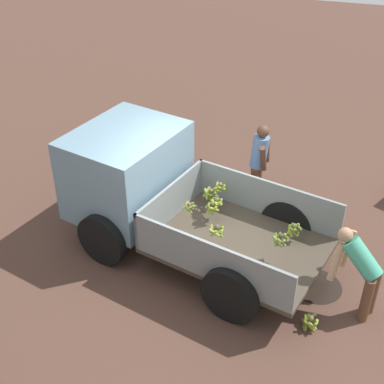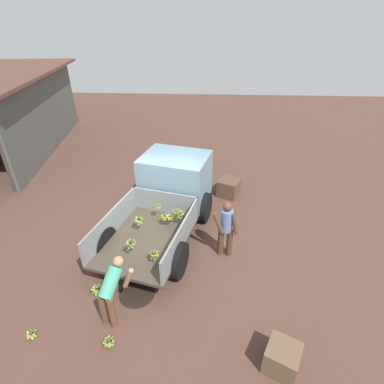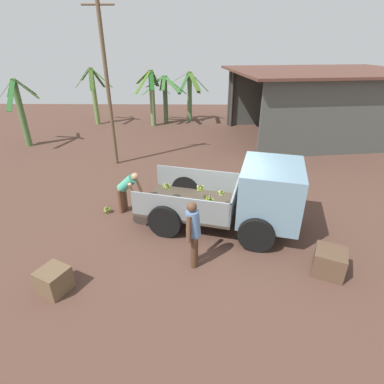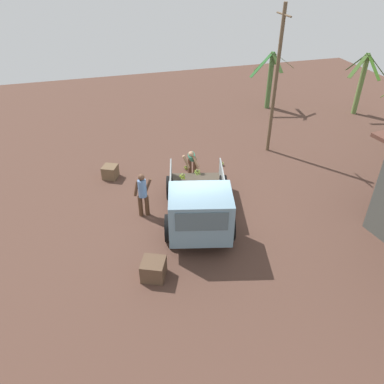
{
  "view_description": "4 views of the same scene",
  "coord_description": "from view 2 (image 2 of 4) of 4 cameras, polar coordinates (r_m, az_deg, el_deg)",
  "views": [
    {
      "loc": [
        -2.14,
        6.76,
        5.99
      ],
      "look_at": [
        -0.02,
        0.26,
        1.44
      ],
      "focal_mm": 50.0,
      "sensor_mm": 36.0,
      "label": 1
    },
    {
      "loc": [
        -6.7,
        -1.34,
        5.51
      ],
      "look_at": [
        0.05,
        -0.96,
        1.49
      ],
      "focal_mm": 28.0,
      "sensor_mm": 36.0,
      "label": 2
    },
    {
      "loc": [
        -0.59,
        -7.48,
        4.76
      ],
      "look_at": [
        -0.7,
        -0.4,
        1.17
      ],
      "focal_mm": 28.0,
      "sensor_mm": 36.0,
      "label": 3
    },
    {
      "loc": [
        10.21,
        -3.19,
        8.19
      ],
      "look_at": [
        0.41,
        -0.38,
        1.38
      ],
      "focal_mm": 35.0,
      "sensor_mm": 36.0,
      "label": 4
    }
  ],
  "objects": [
    {
      "name": "cargo_truck",
      "position": [
        8.94,
        -4.02,
        0.59
      ],
      "size": [
        4.68,
        3.0,
        1.92
      ],
      "rotation": [
        0.0,
        0.0,
        -0.25
      ],
      "color": "#443A2E",
      "rests_on": "ground"
    },
    {
      "name": "banana_bunch_on_ground_1",
      "position": [
        6.61,
        -15.62,
        -25.74
      ],
      "size": [
        0.24,
        0.25,
        0.19
      ],
      "color": "#47402E",
      "rests_on": "ground"
    },
    {
      "name": "person_worker_loading",
      "position": [
        6.47,
        -15.1,
        -17.37
      ],
      "size": [
        0.8,
        0.74,
        1.37
      ],
      "rotation": [
        0.0,
        0.0,
        -0.38
      ],
      "color": "brown",
      "rests_on": "ground"
    },
    {
      "name": "wooden_crate_1",
      "position": [
        10.54,
        7.01,
        0.82
      ],
      "size": [
        0.88,
        0.88,
        0.59
      ],
      "primitive_type": "cube",
      "rotation": [
        0.0,
        0.0,
        4.29
      ],
      "color": "brown",
      "rests_on": "ground"
    },
    {
      "name": "person_foreground_visitor",
      "position": [
        7.61,
        6.53,
        -6.6
      ],
      "size": [
        0.37,
        0.69,
        1.66
      ],
      "rotation": [
        0.0,
        0.0,
        3.06
      ],
      "color": "#4F3321",
      "rests_on": "ground"
    },
    {
      "name": "ground",
      "position": [
        8.78,
        -6.39,
        -8.39
      ],
      "size": [
        36.0,
        36.0,
        0.0
      ],
      "primitive_type": "plane",
      "color": "#51362B"
    },
    {
      "name": "banana_bunch_on_ground_2",
      "position": [
        7.25,
        -28.28,
        -22.74
      ],
      "size": [
        0.2,
        0.2,
        0.17
      ],
      "color": "#49422F",
      "rests_on": "ground"
    },
    {
      "name": "banana_bunch_on_ground_0",
      "position": [
        7.49,
        -17.65,
        -17.17
      ],
      "size": [
        0.26,
        0.26,
        0.23
      ],
      "color": "brown",
      "rests_on": "ground"
    },
    {
      "name": "mud_patch_0",
      "position": [
        7.35,
        -10.43,
        -18.53
      ],
      "size": [
        0.82,
        0.82,
        0.01
      ],
      "primitive_type": "cylinder",
      "color": "black",
      "rests_on": "ground"
    },
    {
      "name": "wooden_crate_0",
      "position": [
        6.27,
        16.8,
        -28.02
      ],
      "size": [
        0.76,
        0.76,
        0.54
      ],
      "primitive_type": "cube",
      "rotation": [
        0.0,
        0.0,
        2.68
      ],
      "color": "brown",
      "rests_on": "ground"
    }
  ]
}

